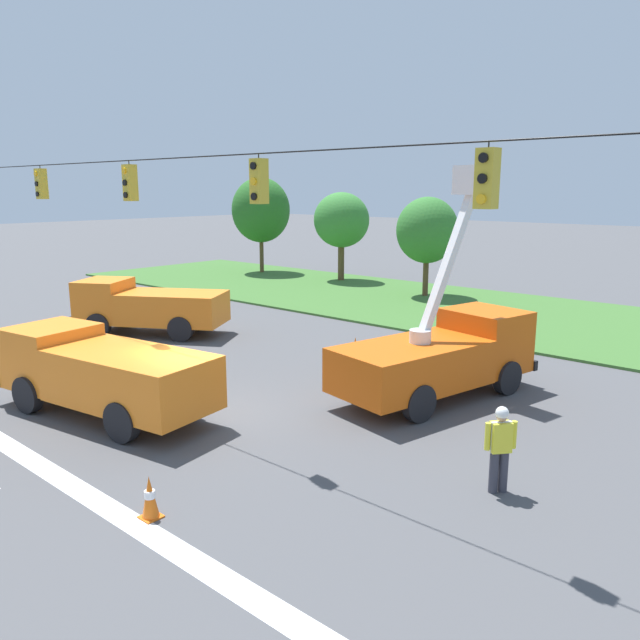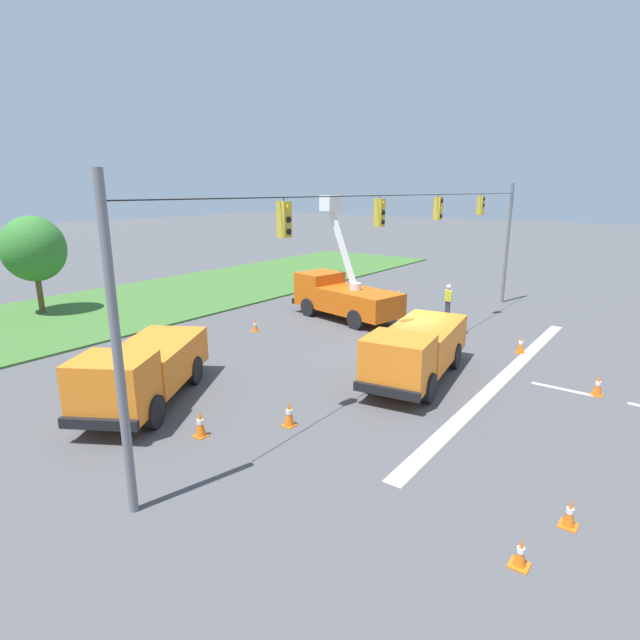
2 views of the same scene
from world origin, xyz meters
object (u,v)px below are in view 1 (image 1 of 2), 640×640
at_px(utility_truck_support_far, 147,306).
at_px(utility_truck_support_near, 102,371).
at_px(tree_far_west, 261,210).
at_px(tree_west, 341,220).
at_px(traffic_cone_mid_right, 355,346).
at_px(traffic_cone_far_left, 52,354).
at_px(utility_truck_bucket_lift, 442,351).
at_px(road_worker, 500,444).
at_px(tree_centre, 427,230).
at_px(traffic_cone_lane_edge_b, 68,336).
at_px(traffic_cone_foreground_left, 150,497).

bearing_deg(utility_truck_support_far, utility_truck_support_near, -40.41).
relative_size(tree_far_west, tree_west, 1.17).
xyz_separation_m(traffic_cone_mid_right, traffic_cone_far_left, (-6.87, -7.92, 0.09)).
bearing_deg(utility_truck_support_far, utility_truck_bucket_lift, 4.57).
relative_size(tree_west, utility_truck_support_near, 0.84).
xyz_separation_m(utility_truck_support_near, traffic_cone_far_left, (-5.69, 1.32, -0.79)).
bearing_deg(road_worker, tree_far_west, 144.45).
distance_m(utility_truck_support_far, traffic_cone_far_left, 5.13).
xyz_separation_m(tree_centre, traffic_cone_lane_edge_b, (-4.29, -18.40, -3.27)).
relative_size(utility_truck_support_far, traffic_cone_far_left, 8.11).
relative_size(tree_far_west, utility_truck_bucket_lift, 0.99).
distance_m(utility_truck_support_far, traffic_cone_mid_right, 9.01).
height_order(road_worker, traffic_cone_far_left, road_worker).
bearing_deg(tree_centre, traffic_cone_lane_edge_b, -103.13).
bearing_deg(traffic_cone_mid_right, traffic_cone_lane_edge_b, -144.55).
bearing_deg(tree_centre, traffic_cone_foreground_left, -69.34).
bearing_deg(tree_west, traffic_cone_foreground_left, -57.23).
bearing_deg(utility_truck_bucket_lift, tree_far_west, 147.17).
bearing_deg(traffic_cone_foreground_left, tree_west, 122.77).
bearing_deg(traffic_cone_foreground_left, traffic_cone_mid_right, 110.54).
bearing_deg(utility_truck_bucket_lift, road_worker, -48.56).
bearing_deg(utility_truck_support_near, traffic_cone_mid_right, 82.67).
relative_size(tree_west, traffic_cone_far_left, 7.19).
bearing_deg(utility_truck_support_near, traffic_cone_foreground_left, -22.45).
relative_size(tree_far_west, tree_centre, 1.22).
xyz_separation_m(tree_far_west, tree_centre, (14.02, -0.94, -0.76)).
xyz_separation_m(utility_truck_bucket_lift, traffic_cone_lane_edge_b, (-13.60, -4.28, -0.95)).
relative_size(tree_centre, traffic_cone_far_left, 6.92).
relative_size(tree_far_west, traffic_cone_far_left, 8.44).
bearing_deg(road_worker, utility_truck_bucket_lift, 131.44).
distance_m(utility_truck_bucket_lift, traffic_cone_lane_edge_b, 14.29).
height_order(tree_far_west, traffic_cone_foreground_left, tree_far_west).
bearing_deg(traffic_cone_lane_edge_b, traffic_cone_foreground_left, -21.51).
height_order(utility_truck_support_far, traffic_cone_mid_right, utility_truck_support_far).
bearing_deg(traffic_cone_foreground_left, tree_far_west, 133.05).
relative_size(tree_west, traffic_cone_foreground_left, 6.99).
height_order(utility_truck_bucket_lift, utility_truck_support_near, utility_truck_bucket_lift).
relative_size(utility_truck_support_near, road_worker, 3.82).
height_order(tree_far_west, utility_truck_support_far, tree_far_west).
relative_size(tree_far_west, road_worker, 3.76).
bearing_deg(tree_far_west, traffic_cone_foreground_left, -46.95).
xyz_separation_m(traffic_cone_foreground_left, traffic_cone_mid_right, (-4.32, 11.52, -0.10)).
height_order(utility_truck_support_far, traffic_cone_far_left, utility_truck_support_far).
xyz_separation_m(tree_centre, road_worker, (13.19, -18.51, -2.66)).
relative_size(tree_centre, utility_truck_support_near, 0.81).
bearing_deg(utility_truck_bucket_lift, utility_truck_support_near, -129.39).
bearing_deg(tree_west, utility_truck_bucket_lift, -43.38).
relative_size(road_worker, traffic_cone_far_left, 2.24).
bearing_deg(tree_centre, traffic_cone_mid_right, -69.23).
relative_size(utility_truck_bucket_lift, utility_truck_support_near, 1.00).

